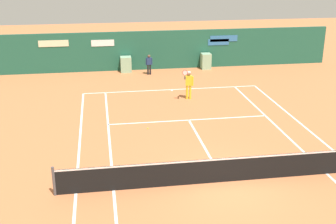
{
  "coord_description": "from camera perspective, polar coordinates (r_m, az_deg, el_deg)",
  "views": [
    {
      "loc": [
        -4.25,
        -13.76,
        7.82
      ],
      "look_at": [
        -1.19,
        5.54,
        0.8
      ],
      "focal_mm": 47.22,
      "sensor_mm": 36.0,
      "label": 1
    }
  ],
  "objects": [
    {
      "name": "player_on_baseline",
      "position": [
        24.97,
        2.68,
        3.82
      ],
      "size": [
        0.73,
        0.67,
        1.83
      ],
      "rotation": [
        0.0,
        0.0,
        2.96
      ],
      "color": "yellow",
      "rests_on": "ground_plane"
    },
    {
      "name": "tennis_ball_by_sideline",
      "position": [
        20.9,
        -2.63,
        -2.13
      ],
      "size": [
        0.07,
        0.07,
        0.07
      ],
      "primitive_type": "sphere",
      "color": "#CCE033",
      "rests_on": "ground_plane"
    },
    {
      "name": "tennis_net",
      "position": [
        16.15,
        7.33,
        -7.33
      ],
      "size": [
        12.1,
        0.1,
        1.07
      ],
      "color": "#4C4C51",
      "rests_on": "ground_plane"
    },
    {
      "name": "ball_kid_right_post",
      "position": [
        30.25,
        -2.47,
        6.32
      ],
      "size": [
        0.46,
        0.19,
        1.38
      ],
      "rotation": [
        0.0,
        0.0,
        3.16
      ],
      "color": "black",
      "rests_on": "ground_plane"
    },
    {
      "name": "ground_plane",
      "position": [
        16.87,
        6.71,
        -7.99
      ],
      "size": [
        80.0,
        80.0,
        0.01
      ],
      "color": "#C67042"
    },
    {
      "name": "sponsor_back_wall",
      "position": [
        31.69,
        -1.09,
        7.92
      ],
      "size": [
        25.0,
        1.02,
        2.73
      ],
      "color": "#1E5642",
      "rests_on": "ground_plane"
    }
  ]
}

